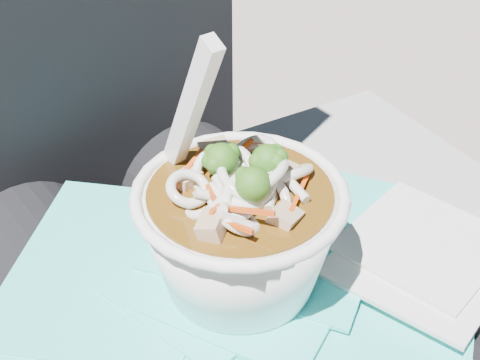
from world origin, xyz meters
TOP-DOWN VIEW (x-y plane):
  - lap at (0.00, 0.00)m, footprint 0.34×0.48m
  - person_body at (-0.00, 0.09)m, footprint 0.34×0.94m
  - plastic_bag at (0.00, -0.01)m, footprint 0.39×0.40m
  - napkins at (0.13, -0.08)m, footprint 0.16×0.15m
  - udon_bowl at (-0.00, -0.01)m, footprint 0.18×0.18m

SIDE VIEW (x-z plane):
  - lap at x=0.00m, z-range 0.48..0.63m
  - person_body at x=0.00m, z-range 0.06..1.09m
  - plastic_bag at x=0.00m, z-range 0.63..0.65m
  - napkins at x=0.13m, z-range 0.65..0.66m
  - udon_bowl at x=0.00m, z-range 0.60..0.81m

